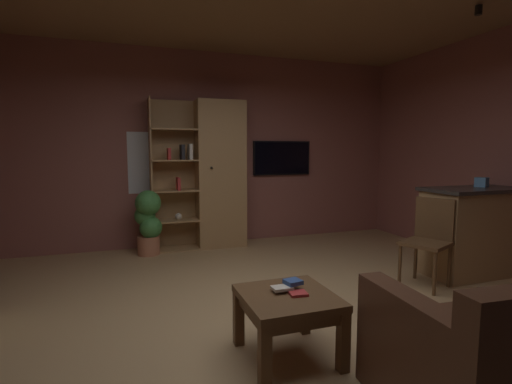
# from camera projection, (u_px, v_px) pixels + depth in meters

# --- Properties ---
(floor) EXTENTS (6.41, 5.80, 0.02)m
(floor) POSITION_uv_depth(u_px,v_px,m) (272.00, 324.00, 3.13)
(floor) COLOR tan
(floor) RESTS_ON ground
(wall_back) EXTENTS (6.53, 0.06, 2.89)m
(wall_back) POSITION_uv_depth(u_px,v_px,m) (201.00, 149.00, 5.72)
(wall_back) COLOR #8E544C
(wall_back) RESTS_ON ground
(window_pane_back) EXTENTS (0.69, 0.01, 0.88)m
(window_pane_back) POSITION_uv_depth(u_px,v_px,m) (153.00, 163.00, 5.48)
(window_pane_back) COLOR white
(bookshelf_cabinet) EXTENTS (1.35, 0.41, 2.15)m
(bookshelf_cabinet) POSITION_uv_depth(u_px,v_px,m) (215.00, 175.00, 5.55)
(bookshelf_cabinet) COLOR #A87F51
(bookshelf_cabinet) RESTS_ON ground
(kitchen_bar_counter) EXTENTS (1.37, 0.61, 1.00)m
(kitchen_bar_counter) POSITION_uv_depth(u_px,v_px,m) (480.00, 230.00, 4.36)
(kitchen_bar_counter) COLOR #A87F51
(kitchen_bar_counter) RESTS_ON ground
(tissue_box) EXTENTS (0.16, 0.16, 0.11)m
(tissue_box) POSITION_uv_depth(u_px,v_px,m) (482.00, 182.00, 4.37)
(tissue_box) COLOR #598CBF
(tissue_box) RESTS_ON kitchen_bar_counter
(coffee_table) EXTENTS (0.62, 0.63, 0.45)m
(coffee_table) POSITION_uv_depth(u_px,v_px,m) (288.00, 307.00, 2.57)
(coffee_table) COLOR brown
(coffee_table) RESTS_ON ground
(table_book_0) EXTENTS (0.13, 0.12, 0.02)m
(table_book_0) POSITION_uv_depth(u_px,v_px,m) (298.00, 293.00, 2.55)
(table_book_0) COLOR #B22D2D
(table_book_0) RESTS_ON coffee_table
(table_book_1) EXTENTS (0.14, 0.10, 0.02)m
(table_book_1) POSITION_uv_depth(u_px,v_px,m) (282.00, 288.00, 2.60)
(table_book_1) COLOR beige
(table_book_1) RESTS_ON coffee_table
(table_book_2) EXTENTS (0.13, 0.12, 0.03)m
(table_book_2) POSITION_uv_depth(u_px,v_px,m) (293.00, 282.00, 2.65)
(table_book_2) COLOR #2D4C8C
(table_book_2) RESTS_ON coffee_table
(dining_chair) EXTENTS (0.55, 0.55, 0.92)m
(dining_chair) POSITION_uv_depth(u_px,v_px,m) (429.00, 236.00, 3.97)
(dining_chair) COLOR brown
(dining_chair) RESTS_ON ground
(potted_floor_plant) EXTENTS (0.36, 0.37, 0.89)m
(potted_floor_plant) POSITION_uv_depth(u_px,v_px,m) (148.00, 220.00, 5.14)
(potted_floor_plant) COLOR #B77051
(potted_floor_plant) RESTS_ON ground
(wall_mounted_tv) EXTENTS (0.97, 0.06, 0.54)m
(wall_mounted_tv) POSITION_uv_depth(u_px,v_px,m) (282.00, 158.00, 6.10)
(wall_mounted_tv) COLOR black
(track_light_spot_3) EXTENTS (0.07, 0.07, 0.09)m
(track_light_spot_3) POSITION_uv_depth(u_px,v_px,m) (479.00, 10.00, 3.76)
(track_light_spot_3) COLOR black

